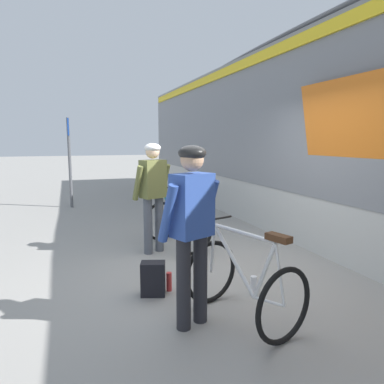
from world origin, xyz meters
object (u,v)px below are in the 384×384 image
Objects in this scene: bicycle_near_white at (244,283)px; water_bottle_near_the_bikes at (253,285)px; cyclist_far_in_olive at (153,188)px; cyclist_near_in_blue at (192,220)px; platform_sign_post at (69,147)px; bicycle_far_teal at (177,224)px; backpack_on_platform at (153,279)px; water_bottle_by_the_backpack at (169,282)px.

water_bottle_near_the_bikes is at bearing 52.55° from bicycle_near_white.
bicycle_near_white is at bearing -82.39° from cyclist_far_in_olive.
bicycle_near_white is 0.75m from water_bottle_near_the_bikes.
cyclist_near_in_blue is 7.08m from platform_sign_post.
cyclist_far_in_olive reaches higher than water_bottle_near_the_bikes.
bicycle_far_teal reaches higher than backpack_on_platform.
cyclist_near_in_blue is 1.00× the size of cyclist_far_in_olive.
bicycle_near_white is at bearing -11.35° from cyclist_near_in_blue.
bicycle_near_white and bicycle_far_teal have the same top height.
bicycle_far_teal reaches higher than water_bottle_near_the_bikes.
platform_sign_post reaches higher than backpack_on_platform.
water_bottle_near_the_bikes is 0.09× the size of platform_sign_post.
backpack_on_platform is 0.23m from water_bottle_by_the_backpack.
bicycle_far_teal is at bearing 69.82° from water_bottle_by_the_backpack.
cyclist_far_in_olive is at bearing 83.38° from water_bottle_by_the_backpack.
cyclist_far_in_olive reaches higher than bicycle_far_teal.
bicycle_far_teal is 1.92m from backpack_on_platform.
bicycle_near_white is 2.62m from bicycle_far_teal.
water_bottle_near_the_bikes is 1.01m from water_bottle_by_the_backpack.
cyclist_near_in_blue is 1.44× the size of bicycle_far_teal.
backpack_on_platform is 0.17× the size of platform_sign_post.
cyclist_near_in_blue and cyclist_far_in_olive have the same top height.
platform_sign_post is (-1.63, 4.47, 1.22)m from bicycle_far_teal.
bicycle_far_teal is 4.91m from platform_sign_post.
cyclist_far_in_olive is 8.46× the size of water_bottle_near_the_bikes.
water_bottle_near_the_bikes is at bearing -23.33° from water_bottle_by_the_backpack.
cyclist_near_in_blue is 4.40× the size of backpack_on_platform.
bicycle_near_white is at bearing -33.30° from backpack_on_platform.
cyclist_near_in_blue is at bearing -90.26° from water_bottle_by_the_backpack.
water_bottle_near_the_bikes is 0.91× the size of water_bottle_by_the_backpack.
cyclist_far_in_olive is at bearing -75.41° from platform_sign_post.
bicycle_near_white is at bearing -77.82° from platform_sign_post.
bicycle_near_white is 1.11m from water_bottle_by_the_backpack.
water_bottle_by_the_backpack reaches higher than water_bottle_near_the_bikes.
backpack_on_platform is at bearing 104.54° from cyclist_near_in_blue.
water_bottle_near_the_bikes is at bearing -68.82° from cyclist_far_in_olive.
water_bottle_by_the_backpack is at bearing 89.74° from cyclist_near_in_blue.
backpack_on_platform is 1.92× the size of water_bottle_near_the_bikes.
cyclist_near_in_blue is at bearing -94.38° from cyclist_far_in_olive.
bicycle_near_white is 7.35m from platform_sign_post.
backpack_on_platform is at bearing -82.54° from platform_sign_post.
bicycle_near_white reaches higher than water_bottle_near_the_bikes.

